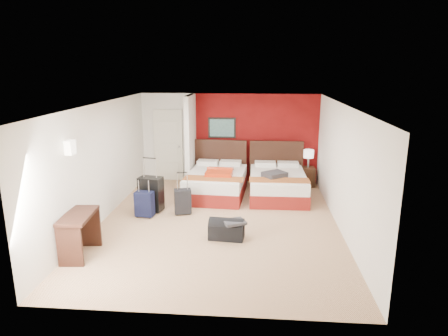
# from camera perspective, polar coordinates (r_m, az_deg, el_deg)

# --- Properties ---
(ground) EXTENTS (6.50, 6.50, 0.00)m
(ground) POSITION_cam_1_polar(r_m,az_deg,el_deg) (8.55, -0.80, -7.84)
(ground) COLOR tan
(ground) RESTS_ON ground
(room_walls) EXTENTS (5.02, 6.52, 2.50)m
(room_walls) POSITION_cam_1_polar(r_m,az_deg,el_deg) (9.74, -8.28, 2.54)
(room_walls) COLOR white
(room_walls) RESTS_ON ground
(red_accent_panel) EXTENTS (3.50, 0.04, 2.50)m
(red_accent_panel) POSITION_cam_1_polar(r_m,az_deg,el_deg) (11.28, 4.56, 4.23)
(red_accent_panel) COLOR maroon
(red_accent_panel) RESTS_ON ground
(partition_wall) EXTENTS (0.12, 1.20, 2.50)m
(partition_wall) POSITION_cam_1_polar(r_m,az_deg,el_deg) (10.81, -4.79, 3.79)
(partition_wall) COLOR silver
(partition_wall) RESTS_ON ground
(entry_door) EXTENTS (0.82, 0.06, 2.05)m
(entry_door) POSITION_cam_1_polar(r_m,az_deg,el_deg) (11.57, -7.97, 3.26)
(entry_door) COLOR silver
(entry_door) RESTS_ON ground
(bed_left) EXTENTS (1.54, 2.11, 0.61)m
(bed_left) POSITION_cam_1_polar(r_m,az_deg,el_deg) (10.21, -1.12, -2.28)
(bed_left) COLOR white
(bed_left) RESTS_ON ground
(bed_right) EXTENTS (1.42, 2.01, 0.60)m
(bed_right) POSITION_cam_1_polar(r_m,az_deg,el_deg) (10.19, 7.68, -2.47)
(bed_right) COLOR white
(bed_right) RESTS_ON ground
(red_suitcase_open) EXTENTS (0.68, 0.92, 0.11)m
(red_suitcase_open) POSITION_cam_1_polar(r_m,az_deg,el_deg) (10.00, -0.62, -0.49)
(red_suitcase_open) COLOR red
(red_suitcase_open) RESTS_ON bed_left
(jacket_bundle) EXTENTS (0.67, 0.65, 0.13)m
(jacket_bundle) POSITION_cam_1_polar(r_m,az_deg,el_deg) (9.79, 7.26, -0.94)
(jacket_bundle) COLOR #38373C
(jacket_bundle) RESTS_ON bed_right
(nightstand) EXTENTS (0.39, 0.39, 0.53)m
(nightstand) POSITION_cam_1_polar(r_m,az_deg,el_deg) (11.24, 11.88, -1.22)
(nightstand) COLOR #331D11
(nightstand) RESTS_ON ground
(table_lamp) EXTENTS (0.28, 0.28, 0.49)m
(table_lamp) POSITION_cam_1_polar(r_m,az_deg,el_deg) (11.12, 12.01, 1.32)
(table_lamp) COLOR white
(table_lamp) RESTS_ON nightstand
(suitcase_black) EXTENTS (0.57, 0.42, 0.77)m
(suitcase_black) POSITION_cam_1_polar(r_m,az_deg,el_deg) (9.23, -10.42, -3.82)
(suitcase_black) COLOR black
(suitcase_black) RESTS_ON ground
(suitcase_charcoal) EXTENTS (0.42, 0.31, 0.55)m
(suitcase_charcoal) POSITION_cam_1_polar(r_m,az_deg,el_deg) (8.98, -5.93, -4.94)
(suitcase_charcoal) COLOR black
(suitcase_charcoal) RESTS_ON ground
(suitcase_navy) EXTENTS (0.42, 0.29, 0.55)m
(suitcase_navy) POSITION_cam_1_polar(r_m,az_deg,el_deg) (8.94, -11.32, -5.23)
(suitcase_navy) COLOR black
(suitcase_navy) RESTS_ON ground
(duffel_bag) EXTENTS (0.70, 0.42, 0.34)m
(duffel_bag) POSITION_cam_1_polar(r_m,az_deg,el_deg) (7.75, 0.37, -8.92)
(duffel_bag) COLOR black
(duffel_bag) RESTS_ON ground
(jacket_draped) EXTENTS (0.50, 0.47, 0.05)m
(jacket_draped) POSITION_cam_1_polar(r_m,az_deg,el_deg) (7.62, 1.48, -7.74)
(jacket_draped) COLOR #343438
(jacket_draped) RESTS_ON duffel_bag
(desk) EXTENTS (0.54, 0.97, 0.78)m
(desk) POSITION_cam_1_polar(r_m,az_deg,el_deg) (7.44, -19.98, -9.02)
(desk) COLOR black
(desk) RESTS_ON ground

